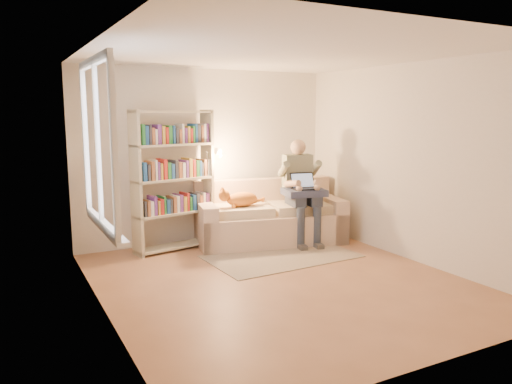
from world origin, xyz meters
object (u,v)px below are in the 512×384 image
sofa (269,220)px  bookshelf (174,173)px  cat (237,199)px  person (301,185)px  laptop (306,185)px

sofa → bookshelf: bearing=-177.1°
sofa → cat: bearing=-165.2°
sofa → person: size_ratio=1.51×
cat → laptop: 1.04m
cat → laptop: (0.95, -0.37, 0.19)m
laptop → bookshelf: size_ratio=0.21×
sofa → cat: size_ratio=3.15×
sofa → bookshelf: size_ratio=1.17×
person → sofa: bearing=160.2°
person → cat: (-0.95, 0.23, -0.17)m
laptop → bookshelf: (-1.82, 0.62, 0.20)m
cat → bookshelf: size_ratio=0.37×
sofa → laptop: bearing=-32.2°
cat → laptop: bearing=-9.0°
sofa → laptop: 0.80m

